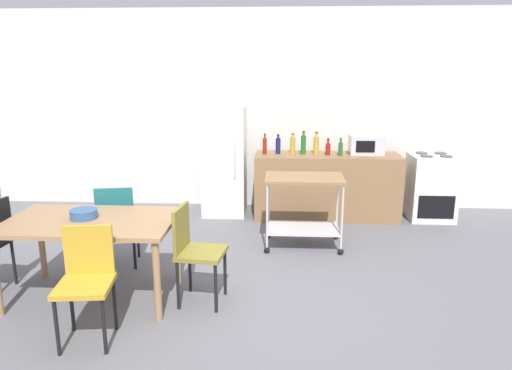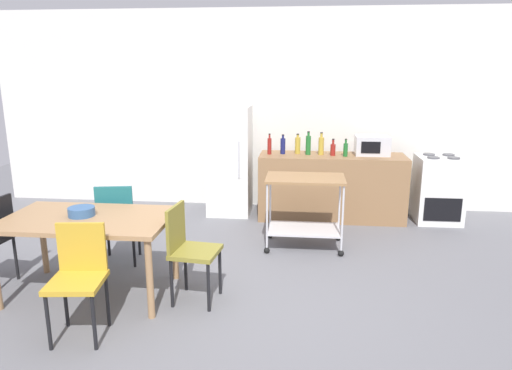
# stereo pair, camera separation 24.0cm
# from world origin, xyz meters

# --- Properties ---
(ground_plane) EXTENTS (12.00, 12.00, 0.00)m
(ground_plane) POSITION_xyz_m (0.00, 0.00, 0.00)
(ground_plane) COLOR slate
(back_wall) EXTENTS (8.40, 0.12, 2.90)m
(back_wall) POSITION_xyz_m (0.00, 3.20, 1.45)
(back_wall) COLOR silver
(back_wall) RESTS_ON ground_plane
(kitchen_counter) EXTENTS (2.00, 0.64, 0.90)m
(kitchen_counter) POSITION_xyz_m (0.90, 2.60, 0.45)
(kitchen_counter) COLOR olive
(kitchen_counter) RESTS_ON ground_plane
(dining_table) EXTENTS (1.50, 0.90, 0.75)m
(dining_table) POSITION_xyz_m (-1.43, 0.04, 0.67)
(dining_table) COLOR #A37A51
(dining_table) RESTS_ON ground_plane
(chair_mustard) EXTENTS (0.44, 0.44, 0.89)m
(chair_mustard) POSITION_xyz_m (-1.21, -0.64, 0.52)
(chair_mustard) COLOR gold
(chair_mustard) RESTS_ON ground_plane
(chair_teal) EXTENTS (0.47, 0.47, 0.89)m
(chair_teal) POSITION_xyz_m (-1.45, 0.74, 0.52)
(chair_teal) COLOR #1E666B
(chair_teal) RESTS_ON ground_plane
(chair_olive) EXTENTS (0.44, 0.44, 0.89)m
(chair_olive) POSITION_xyz_m (-0.50, 0.01, 0.52)
(chair_olive) COLOR olive
(chair_olive) RESTS_ON ground_plane
(stove_oven) EXTENTS (0.60, 0.61, 0.92)m
(stove_oven) POSITION_xyz_m (2.35, 2.62, 0.45)
(stove_oven) COLOR white
(stove_oven) RESTS_ON ground_plane
(refrigerator) EXTENTS (0.60, 0.63, 1.55)m
(refrigerator) POSITION_xyz_m (-0.55, 2.70, 0.78)
(refrigerator) COLOR white
(refrigerator) RESTS_ON ground_plane
(kitchen_cart) EXTENTS (0.91, 0.57, 0.85)m
(kitchen_cart) POSITION_xyz_m (0.53, 1.43, 0.57)
(kitchen_cart) COLOR olive
(kitchen_cart) RESTS_ON ground_plane
(bottle_soda) EXTENTS (0.06, 0.06, 0.29)m
(bottle_soda) POSITION_xyz_m (0.03, 2.59, 1.02)
(bottle_soda) COLOR maroon
(bottle_soda) RESTS_ON kitchen_counter
(bottle_wine) EXTENTS (0.07, 0.07, 0.27)m
(bottle_wine) POSITION_xyz_m (0.21, 2.63, 1.02)
(bottle_wine) COLOR navy
(bottle_wine) RESTS_ON kitchen_counter
(bottle_olive_oil) EXTENTS (0.07, 0.07, 0.28)m
(bottle_olive_oil) POSITION_xyz_m (0.42, 2.67, 1.02)
(bottle_olive_oil) COLOR gold
(bottle_olive_oil) RESTS_ON kitchen_counter
(bottle_sesame_oil) EXTENTS (0.07, 0.07, 0.32)m
(bottle_sesame_oil) POSITION_xyz_m (0.56, 2.61, 1.04)
(bottle_sesame_oil) COLOR #1E6628
(bottle_sesame_oil) RESTS_ON kitchen_counter
(bottle_vinegar) EXTENTS (0.08, 0.08, 0.31)m
(bottle_vinegar) POSITION_xyz_m (0.74, 2.62, 1.03)
(bottle_vinegar) COLOR gold
(bottle_vinegar) RESTS_ON kitchen_counter
(bottle_soy_sauce) EXTENTS (0.07, 0.07, 0.23)m
(bottle_soy_sauce) POSITION_xyz_m (0.90, 2.57, 0.99)
(bottle_soy_sauce) COLOR maroon
(bottle_soy_sauce) RESTS_ON kitchen_counter
(bottle_sparkling_water) EXTENTS (0.06, 0.06, 0.24)m
(bottle_sparkling_water) POSITION_xyz_m (1.07, 2.52, 1.00)
(bottle_sparkling_water) COLOR #1E6628
(bottle_sparkling_water) RESTS_ON kitchen_counter
(microwave) EXTENTS (0.46, 0.35, 0.26)m
(microwave) POSITION_xyz_m (1.44, 2.68, 1.03)
(microwave) COLOR silver
(microwave) RESTS_ON kitchen_counter
(fruit_bowl) EXTENTS (0.24, 0.24, 0.08)m
(fruit_bowl) POSITION_xyz_m (-1.50, 0.07, 0.79)
(fruit_bowl) COLOR #33598C
(fruit_bowl) RESTS_ON dining_table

